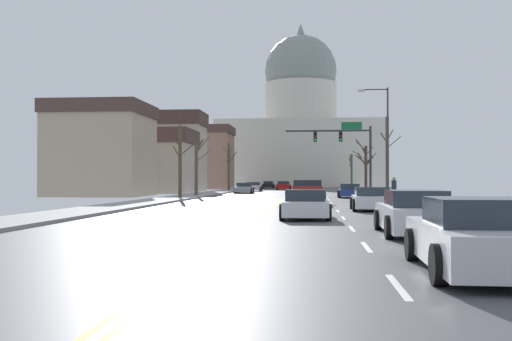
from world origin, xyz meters
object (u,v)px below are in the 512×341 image
Objects in this scene: signal_gantry at (346,143)px; sedan_near_00 at (350,191)px; pedestrian_00 at (394,188)px; sedan_near_03 at (372,199)px; sedan_oncoming_00 at (244,188)px; sedan_near_05 at (414,214)px; bicycle_parked at (391,194)px; pickup_truck_near_02 at (307,193)px; sedan_near_06 at (477,238)px; sedan_oncoming_03 at (268,185)px; sedan_oncoming_02 at (284,186)px; sedan_near_04 at (305,205)px; sedan_oncoming_01 at (253,187)px; sedan_near_01 at (305,193)px; street_lamp_right at (384,133)px.

signal_gantry is 1.76× the size of sedan_near_00.
pedestrian_00 reaches higher than sedan_near_00.
sedan_oncoming_00 is (-10.46, 34.63, -0.01)m from sedan_near_03.
sedan_near_05 reaches higher than bicycle_parked.
pickup_truck_near_02 is 28.10m from sedan_oncoming_00.
sedan_near_06 reaches higher than sedan_near_00.
signal_gantry is 45.28m from sedan_near_06.
sedan_oncoming_03 reaches higher than sedan_oncoming_00.
pedestrian_00 reaches higher than sedan_oncoming_02.
pickup_truck_near_02 is 1.23× the size of sedan_near_04.
sedan_oncoming_02 is at bearing 103.38° from bicycle_parked.
signal_gantry is at bearing -62.30° from sedan_oncoming_01.
signal_gantry is 1.67× the size of sedan_near_01.
signal_gantry is at bearing -76.96° from sedan_oncoming_02.
sedan_near_00 is at bearing 60.04° from sedan_near_01.
sedan_oncoming_03 is at bearing 103.66° from bicycle_parked.
sedan_oncoming_01 is at bearing 98.96° from sedan_near_06.
sedan_near_01 is 7.19m from pedestrian_00.
sedan_oncoming_02 is at bearing 101.52° from sedan_near_00.
pedestrian_00 is (2.36, -14.71, -3.89)m from signal_gantry.
sedan_near_05 is at bearing -79.88° from sedan_oncoming_01.
sedan_near_01 is 1.03× the size of sedan_near_06.
signal_gantry is 18.29m from pickup_truck_near_02.
sedan_near_00 is at bearing -66.61° from sedan_oncoming_01.
sedan_oncoming_00 reaches higher than sedan_near_01.
pedestrian_00 reaches higher than sedan_oncoming_00.
street_lamp_right is 1.93× the size of sedan_near_00.
pedestrian_00 is 0.90× the size of bicycle_parked.
pickup_truck_near_02 is at bearing -79.21° from sedan_oncoming_01.
pedestrian_00 is (6.05, -3.85, 0.48)m from sedan_near_01.
sedan_near_06 reaches higher than sedan_oncoming_03.
street_lamp_right is at bearing 26.43° from sedan_near_01.
sedan_near_06 is (-2.86, -37.31, -4.65)m from street_lamp_right.
sedan_near_03 is at bearing -82.78° from sedan_oncoming_02.
pickup_truck_near_02 is (0.25, -6.61, 0.16)m from sedan_near_01.
street_lamp_right is 30.78m from sedan_near_05.
sedan_oncoming_00 is at bearing 104.73° from pickup_truck_near_02.
street_lamp_right reaches higher than sedan_near_00.
sedan_near_06 is at bearing -77.29° from sedan_near_04.
sedan_near_05 is 27.76m from bicycle_parked.
bicycle_parked is at bearing 83.97° from sedan_near_05.
signal_gantry reaches higher than sedan_oncoming_01.
pickup_truck_near_02 is 27.78m from sedan_near_06.
sedan_near_06 reaches higher than sedan_near_05.
sedan_near_01 is (-3.72, -6.46, -0.02)m from sedan_near_00.
sedan_oncoming_00 is at bearing 99.89° from sedan_near_04.
pickup_truck_near_02 is 3.51× the size of pedestrian_00.
sedan_near_03 is 7.20m from sedan_near_04.
sedan_near_03 is (3.56, -14.07, 0.02)m from sedan_near_01.
sedan_oncoming_02 is (-6.93, 76.47, -0.01)m from sedan_near_06.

